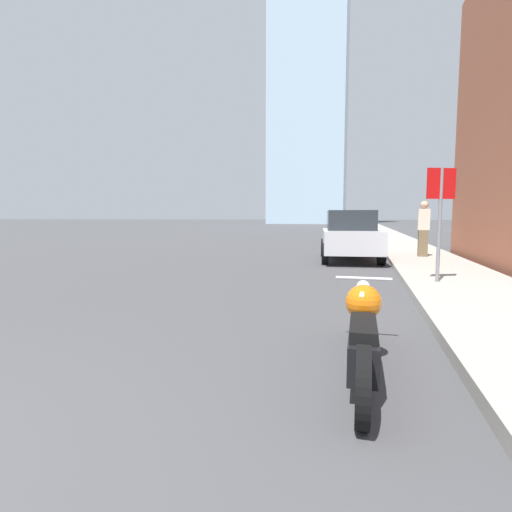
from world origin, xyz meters
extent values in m
cube|color=#9E998E|center=(5.29, 40.00, 0.07)|extent=(2.28, 240.00, 0.15)
cube|color=#9EB7CC|center=(-7.74, 86.21, 44.97)|extent=(15.32, 15.32, 89.93)
cylinder|color=black|center=(3.30, 4.32, 0.29)|extent=(0.10, 0.57, 0.57)
cylinder|color=black|center=(3.29, 2.30, 0.29)|extent=(0.10, 0.57, 0.57)
cube|color=black|center=(3.30, 3.31, 0.31)|extent=(0.25, 1.54, 0.31)
sphere|color=orange|center=(3.30, 3.62, 0.60)|extent=(0.35, 0.35, 0.35)
cube|color=black|center=(3.29, 2.98, 0.52)|extent=(0.22, 0.71, 0.10)
sphere|color=silver|center=(3.30, 4.36, 0.62)|extent=(0.16, 0.16, 0.16)
cylinder|color=silver|center=(3.30, 4.21, 0.75)|extent=(0.62, 0.04, 0.04)
cube|color=#BCBCC1|center=(2.93, 13.07, 0.67)|extent=(2.14, 4.14, 0.69)
cube|color=#23282D|center=(2.93, 13.07, 1.33)|extent=(1.67, 2.06, 0.64)
cylinder|color=black|center=(1.98, 14.21, 0.33)|extent=(0.27, 0.67, 0.65)
cylinder|color=black|center=(3.62, 14.39, 0.33)|extent=(0.27, 0.67, 0.65)
cylinder|color=black|center=(2.23, 11.76, 0.33)|extent=(0.27, 0.67, 0.65)
cylinder|color=black|center=(3.88, 11.93, 0.33)|extent=(0.27, 0.67, 0.65)
cube|color=silver|center=(3.00, 23.54, 0.67)|extent=(1.93, 4.07, 0.68)
cube|color=#23282D|center=(3.00, 23.54, 1.34)|extent=(1.61, 1.97, 0.65)
cylinder|color=black|center=(2.10, 24.77, 0.33)|extent=(0.22, 0.67, 0.66)
cylinder|color=black|center=(3.84, 24.81, 0.33)|extent=(0.22, 0.67, 0.66)
cylinder|color=black|center=(2.16, 22.27, 0.33)|extent=(0.22, 0.67, 0.66)
cylinder|color=black|center=(3.90, 22.32, 0.33)|extent=(0.22, 0.67, 0.66)
cube|color=#1E3899|center=(3.10, 35.36, 0.70)|extent=(2.24, 4.67, 0.79)
cube|color=#23282D|center=(3.10, 35.36, 1.46)|extent=(1.76, 2.30, 0.73)
cylinder|color=black|center=(2.10, 36.68, 0.31)|extent=(0.25, 0.63, 0.62)
cylinder|color=black|center=(3.86, 36.84, 0.31)|extent=(0.25, 0.63, 0.62)
cylinder|color=black|center=(2.35, 33.89, 0.31)|extent=(0.25, 0.63, 0.62)
cylinder|color=black|center=(4.10, 34.04, 0.31)|extent=(0.25, 0.63, 0.62)
cube|color=#1E6B33|center=(3.08, 47.66, 0.71)|extent=(2.11, 4.31, 0.75)
cube|color=#23282D|center=(3.08, 47.66, 1.45)|extent=(1.70, 2.11, 0.72)
cylinder|color=black|center=(2.27, 49.02, 0.34)|extent=(0.24, 0.69, 0.68)
cylinder|color=black|center=(4.04, 48.91, 0.34)|extent=(0.24, 0.69, 0.68)
cylinder|color=black|center=(2.12, 46.41, 0.34)|extent=(0.24, 0.69, 0.68)
cylinder|color=black|center=(3.89, 46.31, 0.34)|extent=(0.24, 0.69, 0.68)
cube|color=gold|center=(3.14, 60.19, 0.69)|extent=(1.68, 4.30, 0.73)
cube|color=#23282D|center=(3.14, 60.19, 1.35)|extent=(1.41, 2.07, 0.60)
cylinder|color=black|center=(2.35, 61.51, 0.32)|extent=(0.21, 0.65, 0.65)
cylinder|color=black|center=(3.91, 61.53, 0.32)|extent=(0.21, 0.65, 0.65)
cylinder|color=black|center=(2.37, 58.85, 0.32)|extent=(0.21, 0.65, 0.65)
cylinder|color=black|center=(3.93, 58.87, 0.32)|extent=(0.21, 0.65, 0.65)
cylinder|color=slate|center=(4.76, 8.13, 1.27)|extent=(0.07, 0.07, 2.25)
cube|color=red|center=(4.76, 8.13, 2.10)|extent=(0.57, 0.26, 0.60)
cube|color=brown|center=(5.24, 13.53, 0.58)|extent=(0.29, 0.20, 0.87)
cube|color=beige|center=(5.24, 13.53, 1.36)|extent=(0.36, 0.20, 0.69)
sphere|color=tan|center=(5.24, 13.53, 1.83)|extent=(0.25, 0.25, 0.25)
camera|label=1|loc=(3.25, -0.44, 1.45)|focal=28.00mm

